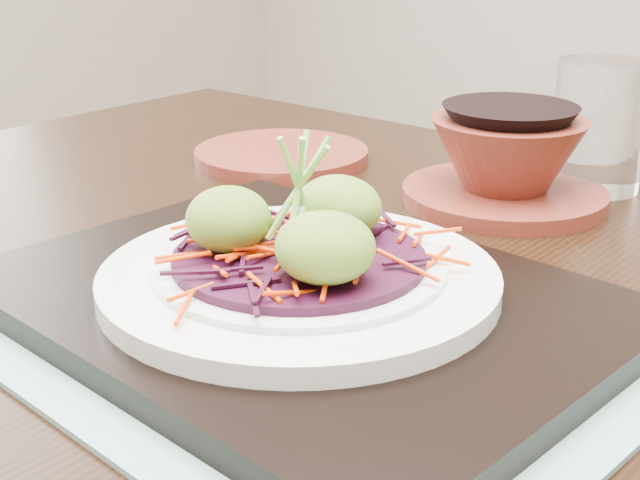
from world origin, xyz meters
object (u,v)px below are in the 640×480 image
Objects in this scene: dining_table at (381,415)px; terracotta_bowl_set at (506,166)px; terracotta_side_plate at (281,155)px; water_glass at (599,126)px; serving_tray at (299,302)px; white_plate at (299,277)px.

terracotta_bowl_set reaches higher than dining_table.
terracotta_side_plate is 0.30m from water_glass.
serving_tray is 2.16× the size of terracotta_side_plate.
terracotta_side_plate is at bearing 144.76° from dining_table.
serving_tray is (-0.01, -0.07, 0.11)m from dining_table.
serving_tray is at bearing -94.35° from water_glass.
water_glass is at bearing 88.14° from dining_table.
terracotta_side_plate is 0.75× the size of terracotta_bowl_set.
dining_table is at bearing -92.91° from water_glass.
white_plate is at bearing -94.35° from water_glass.
dining_table is at bearing 79.73° from white_plate.
white_plate reaches higher than terracotta_side_plate.
water_glass is 0.49× the size of terracotta_bowl_set.
dining_table is 6.98× the size of terracotta_side_plate.
terracotta_side_plate is (-0.25, 0.27, -0.01)m from serving_tray.
water_glass is (0.28, 0.11, 0.05)m from terracotta_side_plate.
dining_table is at bearing -36.29° from terracotta_side_plate.
serving_tray is 1.62× the size of terracotta_bowl_set.
white_plate reaches higher than serving_tray.
dining_table is at bearing 84.41° from serving_tray.
water_glass is (0.03, 0.38, 0.03)m from white_plate.
terracotta_side_plate is (-0.26, 0.19, 0.10)m from dining_table.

